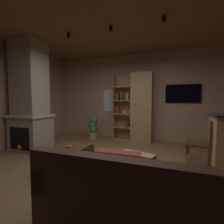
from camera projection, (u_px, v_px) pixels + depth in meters
floor at (104, 172)px, 2.98m from camera, size 5.77×5.29×0.02m
wall_back at (136, 97)px, 5.39m from camera, size 5.89×0.06×2.76m
ceiling at (104, 12)px, 2.79m from camera, size 5.77×5.29×0.02m
window_pane_back at (111, 101)px, 5.66m from camera, size 0.58×0.01×0.73m
stone_fireplace at (30, 102)px, 4.25m from camera, size 0.96×0.81×2.76m
bookshelf_cabinet at (139, 108)px, 5.10m from camera, size 1.22×0.41×2.12m
leather_couch at (123, 198)px, 1.65m from camera, size 1.50×0.95×0.84m
coffee_table at (69, 153)px, 2.87m from camera, size 0.68×0.63×0.45m
table_book_0 at (69, 147)px, 2.92m from camera, size 0.11×0.12×0.03m
dining_chair at (204, 141)px, 3.05m from camera, size 0.49×0.49×0.92m
potted_floor_plant at (93, 127)px, 5.37m from camera, size 0.33×0.31×0.79m
wall_mounted_tv at (183, 94)px, 4.84m from camera, size 0.97×0.06×0.54m
track_light_spot_0 at (32, 41)px, 3.89m from camera, size 0.07×0.07×0.09m
track_light_spot_1 at (68, 35)px, 3.58m from camera, size 0.07×0.07×0.09m
track_light_spot_2 at (111, 29)px, 3.24m from camera, size 0.07×0.07×0.09m
track_light_spot_3 at (164, 19)px, 2.86m from camera, size 0.07×0.07×0.09m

